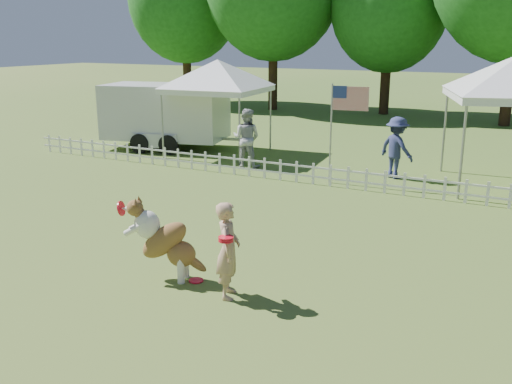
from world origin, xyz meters
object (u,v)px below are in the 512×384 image
at_px(dog, 166,240).
at_px(canopy_tent_left, 218,108).
at_px(cargo_trailer, 166,116).
at_px(spectator_b, 397,148).
at_px(handler, 228,250).
at_px(spectator_a, 246,138).
at_px(frisbee_on_turf, 196,280).
at_px(flag_pole, 331,134).

relative_size(dog, canopy_tent_left, 0.44).
xyz_separation_m(canopy_tent_left, cargo_trailer, (-2.22, -0.02, -0.39)).
xyz_separation_m(canopy_tent_left, spectator_b, (6.36, -0.74, -0.68)).
height_order(handler, spectator_b, spectator_b).
relative_size(dog, spectator_a, 0.75).
distance_m(dog, spectator_a, 8.63).
bearing_deg(spectator_b, cargo_trailer, 24.90).
height_order(spectator_a, spectator_b, spectator_a).
bearing_deg(frisbee_on_turf, spectator_b, 82.56).
bearing_deg(spectator_a, cargo_trailer, -25.99).
bearing_deg(frisbee_on_turf, handler, -17.06).
bearing_deg(dog, frisbee_on_turf, -0.59).
bearing_deg(flag_pole, cargo_trailer, 155.38).
distance_m(handler, cargo_trailer, 12.68).
distance_m(handler, dog, 1.27).
bearing_deg(flag_pole, spectator_a, 158.84).
relative_size(canopy_tent_left, flag_pole, 1.15).
relative_size(frisbee_on_turf, canopy_tent_left, 0.08).
relative_size(frisbee_on_turf, spectator_a, 0.14).
xyz_separation_m(frisbee_on_turf, spectator_a, (-3.35, 8.00, 0.90)).
distance_m(dog, canopy_tent_left, 10.72).
distance_m(handler, canopy_tent_left, 11.41).
distance_m(handler, spectator_b, 8.95).
bearing_deg(handler, frisbee_on_turf, 49.37).
height_order(frisbee_on_turf, canopy_tent_left, canopy_tent_left).
distance_m(handler, frisbee_on_turf, 1.10).
bearing_deg(canopy_tent_left, spectator_b, -12.21).
bearing_deg(frisbee_on_turf, dog, -164.38).
xyz_separation_m(cargo_trailer, spectator_a, (4.09, -1.41, -0.26)).
bearing_deg(canopy_tent_left, cargo_trailer, 174.94).
xyz_separation_m(handler, cargo_trailer, (-8.21, 9.65, 0.40)).
relative_size(handler, spectator_b, 0.87).
xyz_separation_m(handler, canopy_tent_left, (-5.99, 9.67, 0.80)).
height_order(flag_pole, spectator_a, flag_pole).
bearing_deg(cargo_trailer, spectator_b, -18.08).
relative_size(canopy_tent_left, cargo_trailer, 0.59).
bearing_deg(flag_pole, dog, -99.08).
bearing_deg(handler, dog, 61.97).
xyz_separation_m(dog, cargo_trailer, (-6.95, 9.55, 0.49)).
bearing_deg(dog, canopy_tent_left, 100.11).
distance_m(spectator_a, spectator_b, 4.54).
bearing_deg(canopy_tent_left, flag_pole, -29.30).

